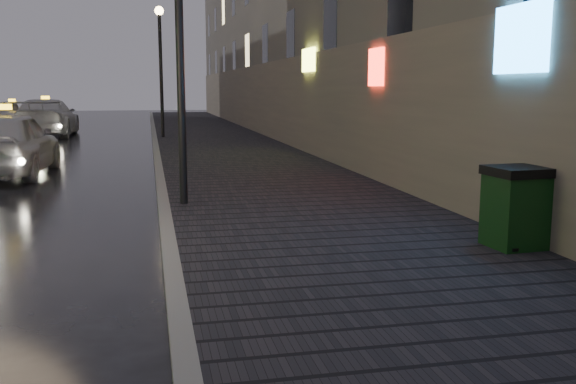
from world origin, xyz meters
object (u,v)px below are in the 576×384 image
at_px(trash_bin, 515,206).
at_px(lamp_near, 179,8).
at_px(taxi_mid, 47,118).
at_px(lamp_far, 161,55).
at_px(taxi_near, 7,143).
at_px(taxi_far, 13,115).

bearing_deg(trash_bin, lamp_near, 129.80).
height_order(trash_bin, taxi_mid, taxi_mid).
bearing_deg(lamp_far, taxi_near, -110.93).
bearing_deg(lamp_far, trash_bin, -78.86).
height_order(lamp_far, trash_bin, lamp_far).
xyz_separation_m(trash_bin, taxi_mid, (-9.00, 23.40, 0.16)).
height_order(trash_bin, taxi_near, taxi_near).
xyz_separation_m(trash_bin, taxi_near, (-7.94, 9.63, 0.14)).
xyz_separation_m(taxi_near, taxi_far, (-3.66, 19.97, -0.09)).
xyz_separation_m(lamp_near, taxi_near, (-3.99, 5.56, -2.67)).
bearing_deg(trash_bin, taxi_near, 125.17).
distance_m(taxi_near, taxi_mid, 13.82).
relative_size(taxi_mid, taxi_far, 1.10).
xyz_separation_m(lamp_near, trash_bin, (3.95, -4.07, -2.81)).
xyz_separation_m(taxi_mid, taxi_far, (-2.60, 6.19, -0.11)).
bearing_deg(taxi_mid, taxi_far, -67.00).
bearing_deg(taxi_far, trash_bin, -66.90).
height_order(lamp_near, taxi_far, lamp_near).
bearing_deg(taxi_far, lamp_far, -49.53).
bearing_deg(taxi_mid, lamp_near, 104.82).
distance_m(lamp_near, taxi_near, 7.35).
distance_m(lamp_near, taxi_mid, 20.16).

